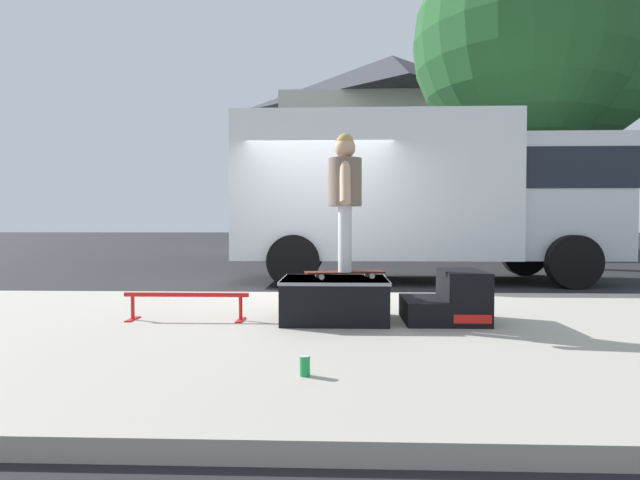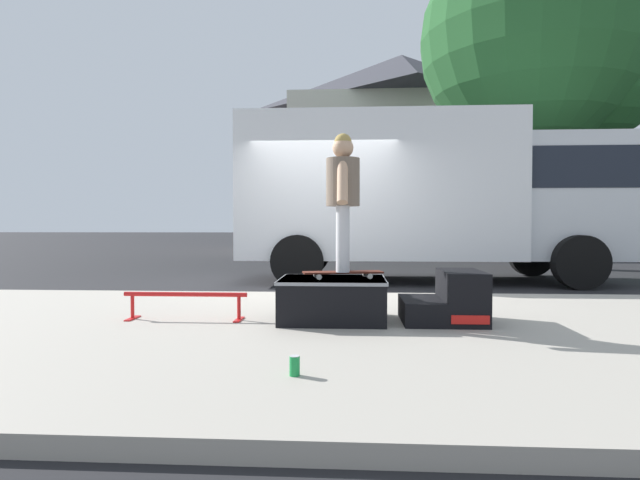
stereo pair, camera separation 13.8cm
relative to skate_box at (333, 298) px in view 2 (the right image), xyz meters
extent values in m
plane|color=black|center=(-0.29, 2.65, -0.34)|extent=(140.00, 140.00, 0.00)
cube|color=#A8A093|center=(-0.29, -0.35, -0.28)|extent=(50.00, 5.00, 0.12)
cube|color=black|center=(0.00, 0.00, -0.01)|extent=(1.01, 0.82, 0.42)
cube|color=gray|center=(0.00, 0.00, 0.18)|extent=(1.03, 0.84, 0.03)
cube|color=black|center=(0.87, 0.00, -0.11)|extent=(0.39, 0.74, 0.22)
cube|color=black|center=(1.25, 0.00, 0.03)|extent=(0.39, 0.74, 0.50)
cube|color=red|center=(1.25, -0.38, -0.13)|extent=(0.34, 0.01, 0.08)
cylinder|color=red|center=(-1.47, -0.04, 0.03)|extent=(1.24, 0.04, 0.04)
cylinder|color=red|center=(-2.01, -0.04, -0.10)|extent=(0.04, 0.04, 0.25)
cube|color=red|center=(-2.01, -0.04, -0.22)|extent=(0.06, 0.28, 0.01)
cylinder|color=red|center=(-0.93, -0.04, -0.10)|extent=(0.04, 0.04, 0.25)
cube|color=red|center=(-0.93, -0.04, -0.22)|extent=(0.06, 0.28, 0.01)
cube|color=#4C1E14|center=(0.10, 0.00, 0.26)|extent=(0.80, 0.36, 0.02)
cylinder|color=silver|center=(0.32, 0.14, 0.22)|extent=(0.06, 0.04, 0.05)
cylinder|color=silver|center=(0.36, -0.04, 0.22)|extent=(0.06, 0.04, 0.05)
cylinder|color=silver|center=(-0.16, 0.03, 0.22)|extent=(0.06, 0.04, 0.05)
cylinder|color=silver|center=(-0.12, -0.15, 0.22)|extent=(0.06, 0.04, 0.05)
cylinder|color=silver|center=(0.10, 0.08, 0.58)|extent=(0.13, 0.13, 0.64)
cylinder|color=silver|center=(0.10, -0.09, 0.58)|extent=(0.13, 0.13, 0.64)
cylinder|color=#726051|center=(0.10, 0.00, 1.14)|extent=(0.33, 0.33, 0.46)
cylinder|color=tan|center=(0.10, 0.20, 1.12)|extent=(0.10, 0.28, 0.44)
cylinder|color=tan|center=(0.10, -0.21, 1.12)|extent=(0.10, 0.28, 0.44)
sphere|color=tan|center=(0.10, 0.00, 1.47)|extent=(0.20, 0.20, 0.20)
sphere|color=tan|center=(0.10, 0.00, 1.53)|extent=(0.17, 0.17, 0.17)
cylinder|color=#198C3F|center=(-0.17, -1.88, -0.16)|extent=(0.07, 0.07, 0.12)
cylinder|color=silver|center=(-0.17, -1.88, -0.10)|extent=(0.06, 0.06, 0.00)
cube|color=white|center=(0.66, 4.85, 1.41)|extent=(5.00, 2.35, 2.60)
cube|color=silver|center=(4.11, 4.85, 1.21)|extent=(1.90, 2.16, 2.20)
cube|color=black|center=(4.11, 4.85, 1.69)|extent=(1.92, 2.19, 0.70)
cylinder|color=black|center=(3.96, 6.02, 0.11)|extent=(0.90, 0.28, 0.90)
cylinder|color=black|center=(3.96, 3.67, 0.11)|extent=(0.90, 0.28, 0.90)
cylinder|color=black|center=(-0.74, 6.02, 0.11)|extent=(0.90, 0.28, 0.90)
cylinder|color=black|center=(-0.74, 3.67, 0.11)|extent=(0.90, 0.28, 0.90)
cylinder|color=brown|center=(4.69, 8.23, 1.60)|extent=(0.56, 0.56, 3.89)
sphere|color=#235628|center=(4.69, 8.23, 5.34)|extent=(5.54, 5.54, 5.54)
sphere|color=#235628|center=(6.21, 8.23, 4.65)|extent=(3.60, 3.60, 3.60)
cube|color=beige|center=(2.32, 17.50, 2.66)|extent=(9.00, 7.50, 6.00)
cube|color=#B2ADA3|center=(2.32, 13.50, 1.06)|extent=(9.00, 0.50, 2.80)
pyramid|color=#38383F|center=(2.32, 17.50, 6.86)|extent=(9.54, 7.95, 2.40)
camera|label=1|loc=(0.05, -5.06, 0.72)|focal=28.97mm
camera|label=2|loc=(0.18, -5.06, 0.72)|focal=28.97mm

